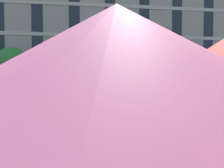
# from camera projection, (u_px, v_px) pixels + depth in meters

# --- Properties ---
(ground_plane) EXTENTS (120.00, 120.00, 0.00)m
(ground_plane) POSITION_uv_depth(u_px,v_px,m) (94.00, 110.00, 10.82)
(ground_plane) COLOR #424244
(sidewalk_far) EXTENTS (56.00, 3.60, 0.12)m
(sidewalk_far) POSITION_uv_depth(u_px,v_px,m) (93.00, 97.00, 17.57)
(sidewalk_far) COLOR gray
(sidewalk_far) RESTS_ON ground
(apartment_building) EXTENTS (37.58, 12.08, 12.80)m
(apartment_building) POSITION_uv_depth(u_px,v_px,m) (92.00, 45.00, 25.51)
(apartment_building) COLOR gray
(apartment_building) RESTS_ON ground
(sedan_black) EXTENTS (4.40, 1.98, 1.78)m
(sedan_black) POSITION_uv_depth(u_px,v_px,m) (70.00, 90.00, 14.27)
(sedan_black) COLOR black
(sedan_black) RESTS_ON ground
(sedan_black_midblock) EXTENTS (4.40, 1.98, 1.78)m
(sedan_black_midblock) POSITION_uv_depth(u_px,v_px,m) (143.00, 89.00, 14.92)
(sedan_black_midblock) COLOR black
(sedan_black_midblock) RESTS_ON ground
(pickup_red) EXTENTS (5.10, 2.12, 2.20)m
(pickup_red) POSITION_uv_depth(u_px,v_px,m) (207.00, 88.00, 15.54)
(pickup_red) COLOR #B21E19
(pickup_red) RESTS_ON ground
(street_tree_left) EXTENTS (2.83, 2.97, 4.66)m
(street_tree_left) POSITION_uv_depth(u_px,v_px,m) (12.00, 63.00, 16.83)
(street_tree_left) COLOR #4C3823
(street_tree_left) RESTS_ON ground
(patio_umbrella) EXTENTS (3.50, 3.25, 2.33)m
(patio_umbrella) POSITION_uv_depth(u_px,v_px,m) (151.00, 63.00, 1.87)
(patio_umbrella) COLOR silver
(patio_umbrella) RESTS_ON ground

